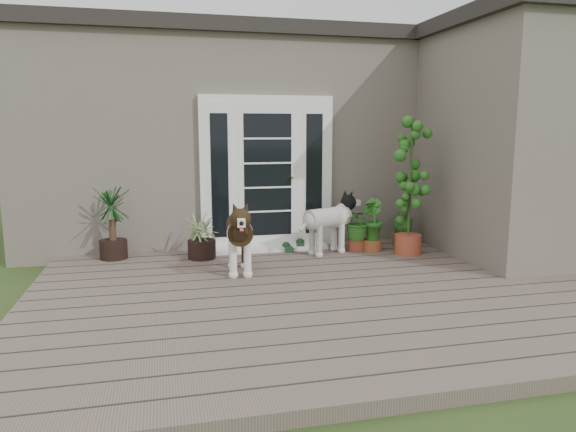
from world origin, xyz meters
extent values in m
cube|color=#6B5B4C|center=(0.00, 0.40, 0.06)|extent=(6.20, 4.60, 0.12)
cube|color=#665E54|center=(0.00, 4.65, 1.55)|extent=(7.40, 4.00, 3.10)
cube|color=#2D2826|center=(0.00, 4.65, 3.20)|extent=(7.60, 4.20, 0.20)
cube|color=#665E54|center=(2.90, 1.50, 1.55)|extent=(1.60, 2.40, 3.10)
cube|color=#2D2826|center=(2.90, 1.50, 3.20)|extent=(1.80, 2.60, 0.20)
cube|color=white|center=(-0.20, 2.60, 1.19)|extent=(1.90, 0.14, 2.15)
cube|color=white|center=(-0.20, 2.40, 0.14)|extent=(1.60, 0.40, 0.05)
imported|color=#215518|center=(0.96, 2.06, 0.43)|extent=(0.69, 0.69, 0.62)
imported|color=#1B4D16|center=(1.16, 1.99, 0.38)|extent=(0.42, 0.42, 0.52)
imported|color=#17531D|center=(1.76, 2.26, 0.40)|extent=(0.41, 0.41, 0.56)
camera|label=1|loc=(-1.66, -4.77, 1.80)|focal=32.95mm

